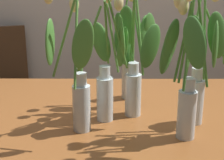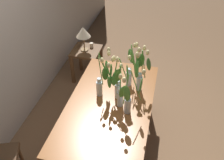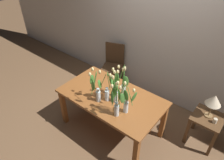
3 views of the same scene
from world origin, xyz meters
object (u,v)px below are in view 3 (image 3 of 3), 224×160
(tulip_vase_3, at_px, (126,101))
(tulip_vase_5, at_px, (116,102))
(side_table, at_px, (206,122))
(tulip_vase_4, at_px, (116,90))
(tulip_vase_0, at_px, (96,91))
(tulip_vase_2, at_px, (123,85))
(dining_table, at_px, (112,100))
(dining_chair, at_px, (113,63))
(table_lamp, at_px, (214,101))
(pillar_candle, at_px, (215,121))
(tulip_vase_1, at_px, (108,88))

(tulip_vase_3, relative_size, tulip_vase_5, 1.03)
(side_table, bearing_deg, tulip_vase_4, -146.62)
(tulip_vase_0, bearing_deg, tulip_vase_2, 56.63)
(dining_table, bearing_deg, tulip_vase_5, -41.94)
(dining_table, bearing_deg, tulip_vase_2, 41.18)
(dining_chair, height_order, table_lamp, table_lamp)
(pillar_candle, bearing_deg, tulip_vase_3, -141.16)
(tulip_vase_1, height_order, tulip_vase_2, tulip_vase_2)
(tulip_vase_1, height_order, pillar_candle, tulip_vase_1)
(tulip_vase_5, relative_size, pillar_candle, 7.42)
(table_lamp, height_order, pillar_candle, table_lamp)
(table_lamp, relative_size, pillar_candle, 5.31)
(dining_table, bearing_deg, tulip_vase_3, -23.14)
(tulip_vase_3, relative_size, pillar_candle, 7.64)
(pillar_candle, bearing_deg, dining_chair, 169.83)
(tulip_vase_0, height_order, tulip_vase_5, tulip_vase_0)
(tulip_vase_1, relative_size, tulip_vase_2, 0.94)
(dining_chair, distance_m, table_lamp, 2.12)
(tulip_vase_3, bearing_deg, tulip_vase_1, 168.92)
(tulip_vase_0, bearing_deg, dining_chair, 118.96)
(tulip_vase_3, distance_m, table_lamp, 1.27)
(side_table, bearing_deg, dining_chair, 170.94)
(table_lamp, bearing_deg, dining_table, -150.20)
(tulip_vase_3, bearing_deg, dining_chair, 134.36)
(tulip_vase_0, xyz_separation_m, dining_chair, (-0.70, 1.27, -0.41))
(dining_table, distance_m, tulip_vase_1, 0.32)
(tulip_vase_3, height_order, pillar_candle, tulip_vase_3)
(tulip_vase_5, bearing_deg, pillar_candle, 40.10)
(tulip_vase_5, bearing_deg, table_lamp, 45.70)
(tulip_vase_2, distance_m, pillar_candle, 1.42)
(pillar_candle, bearing_deg, tulip_vase_4, -150.86)
(side_table, xyz_separation_m, table_lamp, (-0.01, 0.02, 0.42))
(tulip_vase_0, bearing_deg, tulip_vase_4, 37.99)
(dining_table, bearing_deg, tulip_vase_4, -24.74)
(dining_table, distance_m, tulip_vase_2, 0.35)
(tulip_vase_1, distance_m, tulip_vase_3, 0.38)
(tulip_vase_4, bearing_deg, pillar_candle, 29.14)
(dining_table, relative_size, dining_chair, 1.72)
(tulip_vase_5, distance_m, pillar_candle, 1.48)
(dining_table, xyz_separation_m, table_lamp, (1.27, 0.73, 0.21))
(tulip_vase_2, relative_size, tulip_vase_3, 1.02)
(tulip_vase_1, bearing_deg, side_table, 32.10)
(pillar_candle, bearing_deg, tulip_vase_0, -149.44)
(tulip_vase_2, xyz_separation_m, dining_chair, (-0.93, 0.93, -0.43))
(tulip_vase_0, relative_size, side_table, 1.05)
(dining_table, bearing_deg, table_lamp, 29.80)
(tulip_vase_4, relative_size, table_lamp, 1.37)
(side_table, xyz_separation_m, pillar_candle, (0.10, -0.06, 0.16))
(tulip_vase_0, xyz_separation_m, tulip_vase_2, (0.22, 0.34, 0.02))
(tulip_vase_0, bearing_deg, pillar_candle, 30.56)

